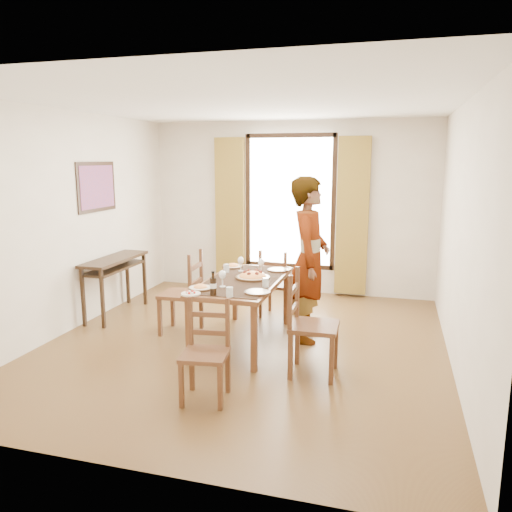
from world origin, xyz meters
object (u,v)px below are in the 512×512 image
(console_table, at_px, (115,266))
(dining_table, at_px, (243,285))
(man, at_px, (309,260))
(pasta_platter, at_px, (253,274))

(console_table, xyz_separation_m, dining_table, (1.99, -0.53, -0.00))
(dining_table, xyz_separation_m, man, (0.71, 0.33, 0.28))
(man, distance_m, pasta_platter, 0.68)
(console_table, relative_size, man, 0.62)
(console_table, xyz_separation_m, man, (2.70, -0.21, 0.28))
(pasta_platter, bearing_deg, dining_table, -144.13)
(console_table, height_order, man, man)
(console_table, bearing_deg, dining_table, -15.00)
(dining_table, height_order, pasta_platter, pasta_platter)
(console_table, bearing_deg, pasta_platter, -12.55)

